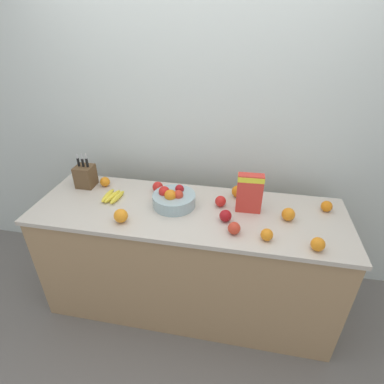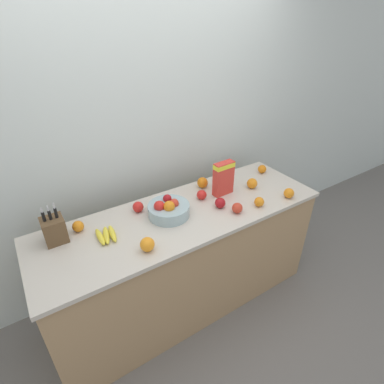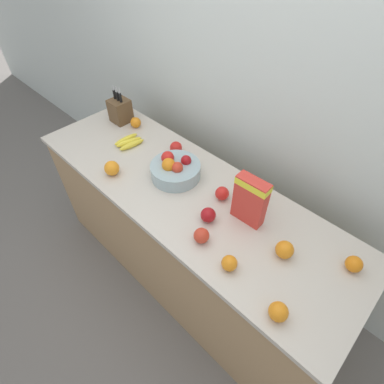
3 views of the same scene
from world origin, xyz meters
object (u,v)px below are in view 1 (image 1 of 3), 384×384
at_px(fruit_bowl, 174,199).
at_px(apple_rear, 158,187).
at_px(apple_by_knife_block, 225,216).
at_px(orange_back_center, 105,182).
at_px(orange_by_cereal, 238,191).
at_px(orange_mid_right, 327,206).
at_px(banana_bunch, 112,196).
at_px(apple_near_bananas, 234,228).
at_px(apple_rightmost, 221,201).
at_px(orange_front_right, 318,244).
at_px(orange_front_left, 288,214).
at_px(orange_front_center, 267,235).
at_px(knife_block, 85,176).
at_px(orange_near_bowl, 121,216).
at_px(cereal_box, 250,191).

distance_m(fruit_bowl, apple_rear, 0.22).
height_order(apple_by_knife_block, orange_back_center, apple_by_knife_block).
height_order(orange_by_cereal, orange_mid_right, orange_by_cereal).
bearing_deg(banana_bunch, orange_back_center, 128.70).
height_order(apple_near_bananas, orange_by_cereal, orange_by_cereal).
height_order(apple_rightmost, orange_front_right, orange_front_right).
bearing_deg(apple_rightmost, orange_front_left, -10.29).
relative_size(banana_bunch, apple_rightmost, 2.55).
bearing_deg(orange_front_center, apple_rear, 151.94).
distance_m(fruit_bowl, orange_back_center, 0.60).
bearing_deg(knife_block, orange_near_bowl, -41.53).
relative_size(banana_bunch, orange_near_bowl, 2.18).
relative_size(banana_bunch, apple_near_bananas, 2.53).
xyz_separation_m(apple_rightmost, orange_front_right, (0.57, -0.34, 0.00)).
height_order(fruit_bowl, orange_front_left, fruit_bowl).
height_order(apple_rear, orange_front_right, same).
relative_size(apple_near_bananas, orange_by_cereal, 0.87).
bearing_deg(orange_front_right, orange_near_bowl, 177.86).
height_order(knife_block, orange_mid_right, knife_block).
height_order(apple_rear, orange_back_center, apple_rear).
height_order(cereal_box, banana_bunch, cereal_box).
bearing_deg(orange_by_cereal, apple_near_bananas, -89.39).
xyz_separation_m(fruit_bowl, apple_rightmost, (0.31, 0.05, -0.01)).
height_order(orange_by_cereal, orange_front_center, orange_by_cereal).
bearing_deg(orange_mid_right, cereal_box, -169.71).
relative_size(apple_by_knife_block, orange_front_right, 0.99).
height_order(cereal_box, apple_rightmost, cereal_box).
bearing_deg(banana_bunch, orange_near_bowl, -55.73).
height_order(fruit_bowl, orange_front_center, fruit_bowl).
xyz_separation_m(knife_block, orange_front_right, (1.60, -0.43, -0.04)).
bearing_deg(orange_by_cereal, orange_mid_right, -7.07).
xyz_separation_m(knife_block, apple_rear, (0.56, 0.02, -0.04)).
bearing_deg(orange_front_center, banana_bunch, 166.47).
bearing_deg(orange_near_bowl, orange_by_cereal, 32.30).
relative_size(apple_rightmost, orange_near_bowl, 0.86).
distance_m(banana_bunch, orange_front_center, 1.09).
distance_m(cereal_box, orange_front_left, 0.28).
distance_m(orange_mid_right, orange_front_right, 0.43).
xyz_separation_m(cereal_box, apple_rightmost, (-0.18, 0.02, -0.11)).
distance_m(orange_by_cereal, orange_front_center, 0.49).
distance_m(orange_near_bowl, orange_front_right, 1.17).
height_order(orange_front_left, orange_back_center, orange_front_left).
distance_m(knife_block, banana_bunch, 0.31).
relative_size(fruit_bowl, apple_rear, 3.73).
bearing_deg(cereal_box, orange_by_cereal, 112.92).
bearing_deg(apple_rightmost, orange_front_center, -45.47).
distance_m(fruit_bowl, apple_rightmost, 0.32).
distance_m(knife_block, apple_by_knife_block, 1.11).
distance_m(knife_block, orange_back_center, 0.15).
relative_size(apple_near_bananas, orange_near_bowl, 0.86).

